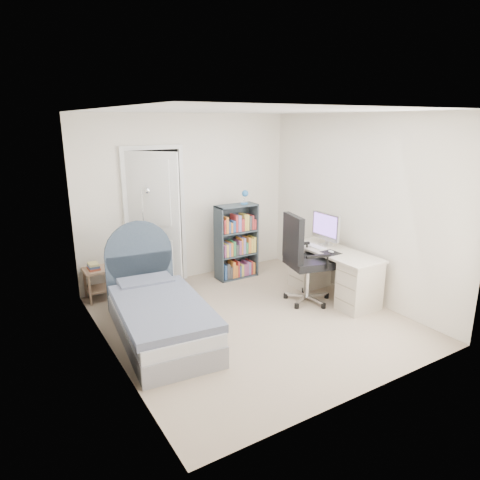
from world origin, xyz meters
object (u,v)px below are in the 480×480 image
floor_lamp (147,252)px  office_chair (302,255)px  bed (158,313)px  desk (333,271)px  nightstand (97,276)px  bookcase (237,244)px

floor_lamp → office_chair: (1.68, -1.34, 0.05)m
bed → desk: bed is taller
desk → office_chair: (-0.49, 0.08, 0.30)m
bed → nightstand: size_ratio=3.69×
floor_lamp → desk: bearing=-33.1°
floor_lamp → office_chair: size_ratio=1.26×
nightstand → desk: 3.25m
bookcase → desk: bearing=-61.6°
floor_lamp → bookcase: bearing=-1.9°
bed → desk: (2.48, -0.22, 0.11)m
nightstand → bookcase: 2.12m
floor_lamp → desk: (2.17, -1.41, -0.25)m
nightstand → floor_lamp: 0.74m
bookcase → office_chair: 1.32m
office_chair → bookcase: bearing=100.7°
bed → floor_lamp: size_ratio=1.29×
nightstand → bookcase: bookcase is taller
bookcase → desk: bookcase is taller
bed → nightstand: 1.43m
nightstand → floor_lamp: floor_lamp is taller
bed → bookcase: 2.10m
office_chair → floor_lamp: bearing=141.4°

